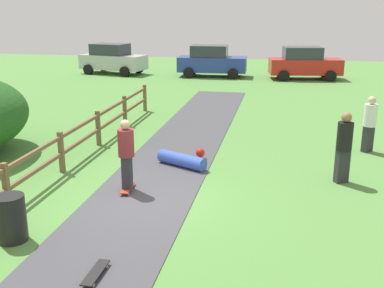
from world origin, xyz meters
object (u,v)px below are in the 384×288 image
at_px(skater_fallen, 183,159).
at_px(parked_car_red, 304,63).
at_px(trash_bin, 11,218).
at_px(bystander_white, 370,122).
at_px(parked_car_blue, 212,61).
at_px(skater_riding, 126,152).
at_px(bystander_black, 344,144).
at_px(skateboard_loose, 96,273).
at_px(parked_car_silver, 113,59).

relative_size(skater_fallen, parked_car_red, 0.34).
xyz_separation_m(trash_bin, skater_fallen, (2.27, 4.77, -0.25)).
relative_size(bystander_white, parked_car_blue, 0.40).
relative_size(skater_riding, bystander_black, 0.96).
height_order(skateboard_loose, parked_car_silver, parked_car_silver).
distance_m(skater_fallen, bystander_white, 5.76).
bearing_deg(parked_car_red, bystander_white, -84.49).
distance_m(trash_bin, skater_fallen, 5.29).
relative_size(skater_fallen, skateboard_loose, 1.84).
height_order(bystander_black, parked_car_silver, parked_car_silver).
xyz_separation_m(skater_riding, parked_car_red, (4.70, 19.07, -0.02)).
distance_m(skater_fallen, parked_car_red, 17.49).
distance_m(skater_riding, parked_car_red, 19.64).
xyz_separation_m(bystander_white, bystander_black, (-1.05, -2.82, 0.06)).
relative_size(skateboard_loose, bystander_black, 0.45).
bearing_deg(skater_fallen, trash_bin, -115.48).
distance_m(skater_riding, skater_fallen, 2.35).
bearing_deg(parked_car_silver, skater_riding, -68.85).
relative_size(skateboard_loose, parked_car_silver, 0.18).
bearing_deg(parked_car_silver, trash_bin, -74.54).
bearing_deg(parked_car_red, parked_car_silver, 179.91).
relative_size(bystander_black, parked_car_silver, 0.40).
bearing_deg(parked_car_silver, skateboard_loose, -70.48).
bearing_deg(parked_car_red, trash_bin, -105.46).
height_order(skater_fallen, skateboard_loose, skater_fallen).
relative_size(skater_fallen, parked_car_blue, 0.35).
bearing_deg(bystander_white, parked_car_silver, 132.60).
height_order(skater_riding, bystander_black, bystander_black).
distance_m(skateboard_loose, parked_car_silver, 24.15).
height_order(skater_riding, bystander_white, skater_riding).
relative_size(skater_fallen, bystander_black, 0.82).
bearing_deg(parked_car_blue, parked_car_red, -0.06).
distance_m(skateboard_loose, parked_car_blue, 22.81).
height_order(trash_bin, skater_riding, skater_riding).
distance_m(bystander_white, parked_car_silver, 19.94).
distance_m(skater_fallen, parked_car_blue, 17.18).
bearing_deg(bystander_black, bystander_white, 69.60).
relative_size(bystander_black, parked_car_red, 0.41).
height_order(bystander_white, parked_car_blue, parked_car_blue).
xyz_separation_m(skateboard_loose, parked_car_blue, (-1.59, 22.73, 0.87)).
relative_size(trash_bin, parked_car_red, 0.20).
bearing_deg(parked_car_silver, skater_fallen, -64.04).
xyz_separation_m(skater_riding, skater_fallen, (0.93, 2.01, -0.78)).
height_order(trash_bin, skater_fallen, trash_bin).
height_order(skateboard_loose, bystander_white, bystander_white).
height_order(skater_fallen, bystander_white, bystander_white).
bearing_deg(parked_car_red, skater_riding, -103.83).
bearing_deg(parked_car_blue, skater_riding, -87.25).
bearing_deg(skater_riding, skateboard_loose, -79.52).
xyz_separation_m(bystander_black, parked_car_red, (-0.36, 17.48, -0.04)).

